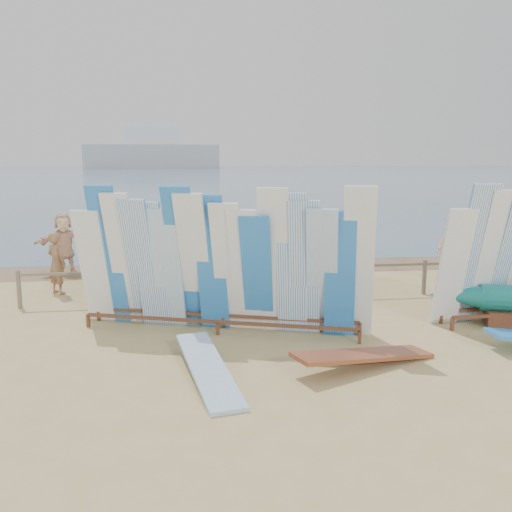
{
  "coord_description": "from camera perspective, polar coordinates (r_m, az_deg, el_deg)",
  "views": [
    {
      "loc": [
        -2.14,
        -9.96,
        3.48
      ],
      "look_at": [
        -0.44,
        2.64,
        1.18
      ],
      "focal_mm": 38.0,
      "sensor_mm": 36.0,
      "label": 1
    }
  ],
  "objects": [
    {
      "name": "beachgoer_7",
      "position": [
        16.86,
        9.26,
        1.27
      ],
      "size": [
        0.54,
        0.72,
        1.77
      ],
      "primitive_type": "imported",
      "rotation": [
        0.0,
        0.0,
        5.02
      ],
      "color": "#8C6042",
      "rests_on": "ground"
    },
    {
      "name": "beachgoer_8",
      "position": [
        16.08,
        19.74,
        0.12
      ],
      "size": [
        0.88,
        0.62,
        1.63
      ],
      "primitive_type": "imported",
      "rotation": [
        0.0,
        0.0,
        3.48
      ],
      "color": "beige",
      "rests_on": "ground"
    },
    {
      "name": "ocean",
      "position": [
        138.02,
        -6.88,
        8.73
      ],
      "size": [
        320.0,
        240.0,
        0.02
      ],
      "primitive_type": "cube",
      "color": "slate",
      "rests_on": "ground"
    },
    {
      "name": "flat_board_a",
      "position": [
        8.95,
        -5.07,
        -12.65
      ],
      "size": [
        1.03,
        2.75,
        0.33
      ],
      "primitive_type": "cube",
      "rotation": [
        0.09,
        0.0,
        0.18
      ],
      "color": "#8DB7E2",
      "rests_on": "ground"
    },
    {
      "name": "beach_chair_left",
      "position": [
        14.72,
        3.84,
        -2.35
      ],
      "size": [
        0.67,
        0.69,
        0.93
      ],
      "rotation": [
        0.0,
        0.0,
        0.15
      ],
      "color": "red",
      "rests_on": "ground"
    },
    {
      "name": "beachgoer_3",
      "position": [
        16.67,
        -10.13,
        1.35
      ],
      "size": [
        0.94,
        1.32,
        1.89
      ],
      "primitive_type": "imported",
      "rotation": [
        0.0,
        0.0,
        1.97
      ],
      "color": "tan",
      "rests_on": "ground"
    },
    {
      "name": "fence",
      "position": [
        13.44,
        1.67,
        -1.98
      ],
      "size": [
        12.08,
        0.08,
        0.9
      ],
      "color": "#776C5A",
      "rests_on": "ground"
    },
    {
      "name": "side_surfboard_rack",
      "position": [
        12.33,
        24.16,
        -0.64
      ],
      "size": [
        2.62,
        0.89,
        3.0
      ],
      "rotation": [
        0.0,
        0.0,
        0.02
      ],
      "color": "brown",
      "rests_on": "ground"
    },
    {
      "name": "vendor_table",
      "position": [
        13.03,
        21.57,
        -4.21
      ],
      "size": [
        1.01,
        0.82,
        1.16
      ],
      "rotation": [
        0.0,
        0.0,
        -0.27
      ],
      "color": "brown",
      "rests_on": "ground"
    },
    {
      "name": "beachgoer_11",
      "position": [
        17.56,
        -19.56,
        1.29
      ],
      "size": [
        1.8,
        0.94,
        1.85
      ],
      "primitive_type": "imported",
      "rotation": [
        0.0,
        0.0,
        0.24
      ],
      "color": "beige",
      "rests_on": "ground"
    },
    {
      "name": "distant_ship",
      "position": [
        190.22,
        -10.85,
        10.62
      ],
      "size": [
        45.0,
        8.0,
        14.0
      ],
      "color": "#999EA3",
      "rests_on": "ocean"
    },
    {
      "name": "stroller",
      "position": [
        14.68,
        8.61,
        -2.01
      ],
      "size": [
        0.49,
        0.71,
        0.97
      ],
      "rotation": [
        0.0,
        0.0,
        0.01
      ],
      "color": "red",
      "rests_on": "ground"
    },
    {
      "name": "flat_board_c",
      "position": [
        9.56,
        11.32,
        -11.3
      ],
      "size": [
        2.71,
        1.46,
        0.4
      ],
      "primitive_type": "cube",
      "rotation": [
        0.12,
        0.0,
        1.93
      ],
      "color": "brown",
      "rests_on": "ground"
    },
    {
      "name": "beachgoer_9",
      "position": [
        17.87,
        20.2,
        1.41
      ],
      "size": [
        1.23,
        0.59,
        1.85
      ],
      "primitive_type": "imported",
      "rotation": [
        0.0,
        0.0,
        0.08
      ],
      "color": "tan",
      "rests_on": "ground"
    },
    {
      "name": "beachgoer_2",
      "position": [
        14.29,
        -10.1,
        -0.67
      ],
      "size": [
        0.85,
        0.52,
        1.62
      ],
      "primitive_type": "imported",
      "rotation": [
        0.0,
        0.0,
        3.33
      ],
      "color": "beige",
      "rests_on": "ground"
    },
    {
      "name": "beach_chair_right",
      "position": [
        14.84,
        5.84,
        -2.24
      ],
      "size": [
        0.72,
        0.74,
        0.97
      ],
      "rotation": [
        0.0,
        0.0,
        0.18
      ],
      "color": "red",
      "rests_on": "ground"
    },
    {
      "name": "beachgoer_1",
      "position": [
        14.9,
        -20.25,
        -0.71
      ],
      "size": [
        0.66,
        0.63,
        1.62
      ],
      "primitive_type": "imported",
      "rotation": [
        0.0,
        0.0,
        2.45
      ],
      "color": "#8C6042",
      "rests_on": "ground"
    },
    {
      "name": "wet_sand_strip",
      "position": [
        17.64,
        -0.56,
        -1.12
      ],
      "size": [
        40.0,
        2.6,
        0.01
      ],
      "primitive_type": "cube",
      "color": "#7F6247",
      "rests_on": "ground"
    },
    {
      "name": "beachgoer_4",
      "position": [
        14.58,
        1.68,
        -0.34
      ],
      "size": [
        1.02,
        0.74,
        1.6
      ],
      "primitive_type": "imported",
      "rotation": [
        0.0,
        0.0,
        0.4
      ],
      "color": "#8C6042",
      "rests_on": "ground"
    },
    {
      "name": "ground",
      "position": [
        10.76,
        4.27,
        -8.63
      ],
      "size": [
        160.0,
        160.0,
        0.0
      ],
      "primitive_type": "plane",
      "color": "tan",
      "rests_on": "ground"
    },
    {
      "name": "beachgoer_extra_1",
      "position": [
        15.95,
        -15.65,
        0.1
      ],
      "size": [
        0.77,
        0.98,
        1.55
      ],
      "primitive_type": "imported",
      "rotation": [
        0.0,
        0.0,
        2.05
      ],
      "color": "#8C6042",
      "rests_on": "ground"
    },
    {
      "name": "main_surfboard_rack",
      "position": [
        10.83,
        -3.81,
        -1.14
      ],
      "size": [
        5.95,
        2.58,
        3.0
      ],
      "rotation": [
        0.0,
        0.0,
        -0.32
      ],
      "color": "brown",
      "rests_on": "ground"
    },
    {
      "name": "beachgoer_10",
      "position": [
        17.75,
        20.76,
        1.13
      ],
      "size": [
        1.04,
        1.03,
        1.74
      ],
      "primitive_type": "imported",
      "rotation": [
        0.0,
        0.0,
        0.78
      ],
      "color": "#8C6042",
      "rests_on": "ground"
    }
  ]
}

